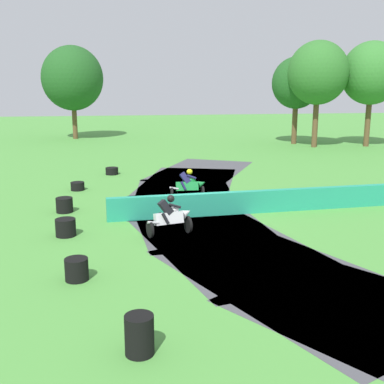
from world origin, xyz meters
name	(u,v)px	position (x,y,z in m)	size (l,w,h in m)	color
ground_plane	(193,216)	(0.00, 0.00, 0.00)	(120.00, 120.00, 0.00)	#4C933D
track_asphalt	(223,214)	(1.23, 0.08, 0.00)	(10.10, 28.58, 0.01)	#47474C
safety_barrier	(317,198)	(5.26, 0.34, 0.45)	(0.30, 17.22, 0.90)	#239375
motorcycle_lead_green	(189,185)	(0.27, 2.94, 0.63)	(1.69, 0.88, 1.42)	black
motorcycle_chase_white	(171,216)	(-1.11, -2.14, 0.65)	(1.68, 1.07, 1.43)	black
tire_stack_near	(112,171)	(-3.20, 9.40, 0.20)	(0.71, 0.71, 0.40)	black
tire_stack_mid_a	(78,186)	(-4.83, 5.49, 0.20)	(0.66, 0.66, 0.40)	black
tire_stack_mid_b	(64,205)	(-5.04, 1.40, 0.30)	(0.67, 0.67, 0.60)	black
tire_stack_far	(66,227)	(-4.68, -1.77, 0.30)	(0.69, 0.69, 0.60)	black
tire_stack_extra_a	(77,269)	(-4.01, -5.69, 0.30)	(0.62, 0.62, 0.60)	black
tire_stack_extra_b	(139,335)	(-2.54, -9.53, 0.40)	(0.57, 0.57, 0.80)	black
tree_far_left	(296,83)	(12.11, 21.32, 5.07)	(4.09, 4.09, 7.25)	brown
tree_far_right	(72,78)	(-6.70, 28.07, 5.50)	(5.55, 5.55, 8.42)	brown
tree_mid_rise	(318,73)	(12.97, 19.00, 5.85)	(4.75, 4.75, 8.37)	brown
tree_behind_barrier	(372,73)	(17.39, 18.81, 5.84)	(4.76, 4.76, 8.37)	brown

